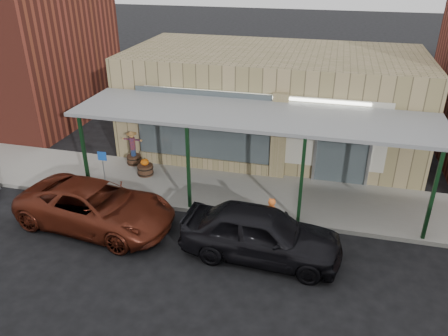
% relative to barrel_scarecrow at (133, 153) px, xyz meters
% --- Properties ---
extents(ground, '(120.00, 120.00, 0.00)m').
position_rel_barrel_scarecrow_xyz_m(ground, '(5.00, -4.74, -0.63)').
color(ground, black).
rests_on(ground, ground).
extents(sidewalk, '(40.00, 3.20, 0.15)m').
position_rel_barrel_scarecrow_xyz_m(sidewalk, '(5.00, -1.14, -0.55)').
color(sidewalk, gray).
rests_on(sidewalk, ground).
extents(storefront, '(12.00, 6.25, 4.20)m').
position_rel_barrel_scarecrow_xyz_m(storefront, '(5.00, 3.43, 1.47)').
color(storefront, '#937F5A').
rests_on(storefront, ground).
extents(awning, '(12.00, 3.00, 3.04)m').
position_rel_barrel_scarecrow_xyz_m(awning, '(5.00, -1.17, 2.38)').
color(awning, slate).
rests_on(awning, ground).
extents(block_buildings_near, '(61.00, 8.00, 8.00)m').
position_rel_barrel_scarecrow_xyz_m(block_buildings_near, '(7.01, 4.46, 3.14)').
color(block_buildings_near, maroon).
rests_on(block_buildings_near, ground).
extents(barrel_scarecrow, '(0.86, 0.62, 1.41)m').
position_rel_barrel_scarecrow_xyz_m(barrel_scarecrow, '(0.00, 0.00, 0.00)').
color(barrel_scarecrow, '#4F2E1F').
rests_on(barrel_scarecrow, sidewalk).
extents(barrel_pumpkin, '(0.67, 0.67, 0.70)m').
position_rel_barrel_scarecrow_xyz_m(barrel_pumpkin, '(0.82, -0.77, -0.23)').
color(barrel_pumpkin, '#4F2E1F').
rests_on(barrel_pumpkin, sidewalk).
extents(handicap_sign, '(0.32, 0.04, 1.55)m').
position_rel_barrel_scarecrow_xyz_m(handicap_sign, '(0.00, -2.34, 0.52)').
color(handicap_sign, gray).
rests_on(handicap_sign, sidewalk).
extents(parked_sedan, '(4.60, 2.05, 1.54)m').
position_rel_barrel_scarecrow_xyz_m(parked_sedan, '(5.91, -4.40, 0.14)').
color(parked_sedan, black).
rests_on(parked_sedan, ground).
extents(car_maroon, '(5.26, 2.90, 1.39)m').
position_rel_barrel_scarecrow_xyz_m(car_maroon, '(0.64, -4.13, 0.07)').
color(car_maroon, '#541D10').
rests_on(car_maroon, ground).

